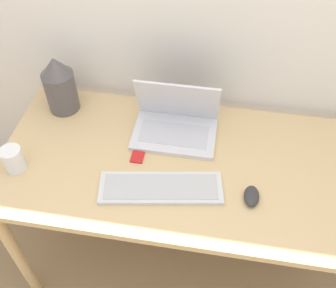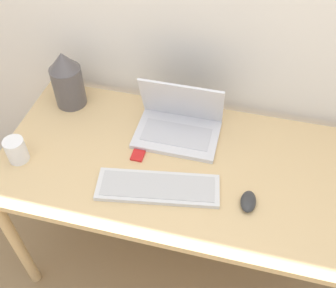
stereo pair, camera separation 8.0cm
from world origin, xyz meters
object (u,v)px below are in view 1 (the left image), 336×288
at_px(laptop, 176,122).
at_px(mp3_player, 137,157).
at_px(mug, 13,159).
at_px(mouse, 252,196).
at_px(vase, 59,85).
at_px(keyboard, 161,188).

bearing_deg(laptop, mp3_player, -126.06).
bearing_deg(mp3_player, mug, -164.32).
bearing_deg(mp3_player, mouse, -15.28).
relative_size(vase, mp3_player, 4.63).
xyz_separation_m(laptop, mug, (-0.59, -0.31, -0.00)).
bearing_deg(laptop, mug, -152.56).
bearing_deg(keyboard, vase, 143.30).
height_order(mp3_player, mug, mug).
xyz_separation_m(laptop, keyboard, (-0.01, -0.32, -0.04)).
bearing_deg(laptop, keyboard, -91.22).
bearing_deg(mug, laptop, 27.44).
relative_size(mp3_player, mug, 0.56).
bearing_deg(mouse, mug, -179.77).
relative_size(laptop, vase, 1.29).
height_order(mouse, vase, vase).
relative_size(laptop, mug, 3.38).
distance_m(keyboard, mp3_player, 0.19).
xyz_separation_m(mp3_player, mug, (-0.46, -0.13, 0.05)).
bearing_deg(laptop, mouse, -42.40).
xyz_separation_m(laptop, vase, (-0.52, 0.07, 0.08)).
xyz_separation_m(mouse, mp3_player, (-0.46, 0.13, -0.01)).
height_order(laptop, mug, laptop).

